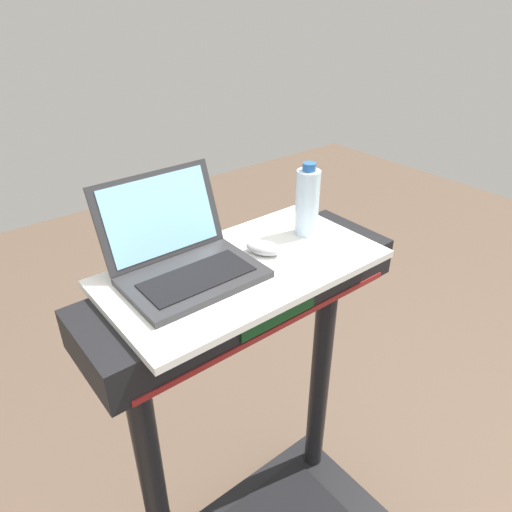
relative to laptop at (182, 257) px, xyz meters
name	(u,v)px	position (x,y,z in m)	size (l,w,h in m)	color
desk_board	(244,268)	(0.14, -0.07, -0.06)	(0.74, 0.40, 0.02)	white
laptop	(182,257)	(0.00, 0.00, 0.00)	(0.33, 0.30, 0.23)	#2D2D30
computer_mouse	(263,248)	(0.22, -0.05, -0.03)	(0.06, 0.10, 0.03)	#B2B2B7
water_bottle	(307,202)	(0.39, -0.04, 0.05)	(0.07, 0.07, 0.21)	silver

